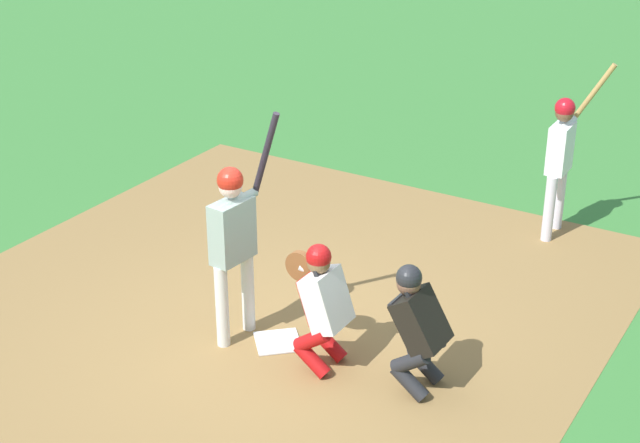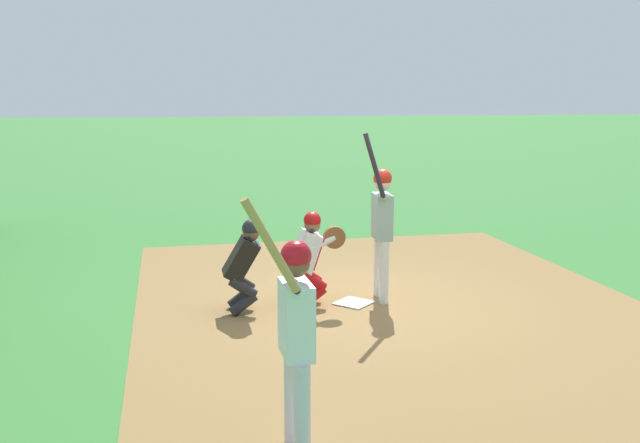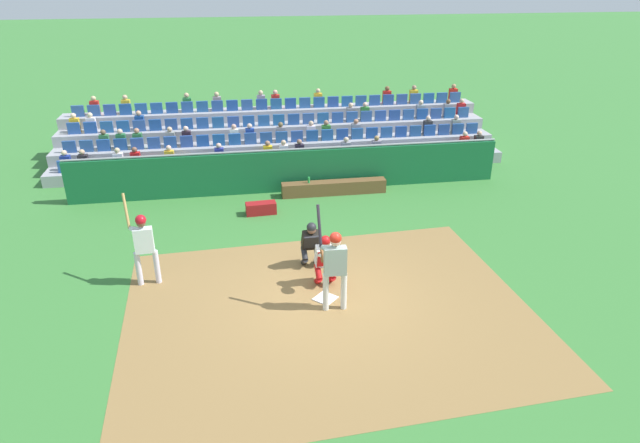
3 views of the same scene
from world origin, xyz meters
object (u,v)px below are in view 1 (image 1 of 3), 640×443
home_plate_marker (278,342)px  on_deck_batter (561,151)px  home_plate_umpire (417,323)px  batter_at_plate (234,233)px  catcher_crouching (321,299)px

home_plate_marker → on_deck_batter: on_deck_batter is taller
home_plate_umpire → home_plate_marker: bearing=93.7°
batter_at_plate → home_plate_umpire: size_ratio=1.88×
home_plate_marker → on_deck_batter: size_ratio=0.20×
batter_at_plate → catcher_crouching: (0.04, -1.00, -0.43)m
home_plate_marker → batter_at_plate: size_ratio=0.19×
home_plate_marker → catcher_crouching: bearing=-98.1°
catcher_crouching → home_plate_umpire: bearing=-78.9°
catcher_crouching → batter_at_plate: bearing=92.1°
catcher_crouching → home_plate_umpire: catcher_crouching is taller
home_plate_marker → home_plate_umpire: (0.10, -1.50, 0.67)m
catcher_crouching → on_deck_batter: bearing=-10.5°
home_plate_umpire → catcher_crouching: bearing=101.1°
batter_at_plate → home_plate_umpire: batter_at_plate is taller
catcher_crouching → on_deck_batter: on_deck_batter is taller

